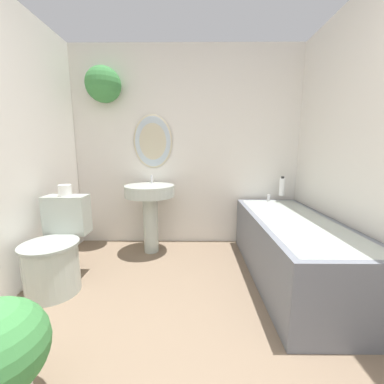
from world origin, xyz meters
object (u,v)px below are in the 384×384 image
object	(u,v)px
pedestal_sink	(150,202)
toilet_paper_roll	(65,190)
shampoo_bottle	(282,187)
toilet	(56,254)
bathtub	(292,247)

from	to	relation	value
pedestal_sink	toilet_paper_roll	bearing A→B (deg)	-142.36
shampoo_bottle	pedestal_sink	bearing A→B (deg)	-174.83
shampoo_bottle	toilet_paper_roll	xyz separation A→B (m)	(-2.22, -0.66, 0.06)
toilet	toilet_paper_roll	distance (m)	0.56
toilet	bathtub	distance (m)	2.09
pedestal_sink	toilet	bearing A→B (deg)	-132.04
pedestal_sink	toilet_paper_roll	size ratio (longest dim) A/B	8.10
pedestal_sink	bathtub	distance (m)	1.55
bathtub	toilet_paper_roll	world-z (taller)	toilet_paper_roll
bathtub	shampoo_bottle	size ratio (longest dim) A/B	7.45
toilet_paper_roll	pedestal_sink	bearing A→B (deg)	37.64
pedestal_sink	toilet_paper_roll	xyz separation A→B (m)	(-0.68, -0.52, 0.22)
toilet	shampoo_bottle	xyz separation A→B (m)	(2.22, 0.89, 0.45)
toilet_paper_roll	toilet	bearing A→B (deg)	-90.00
shampoo_bottle	toilet	bearing A→B (deg)	-158.21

